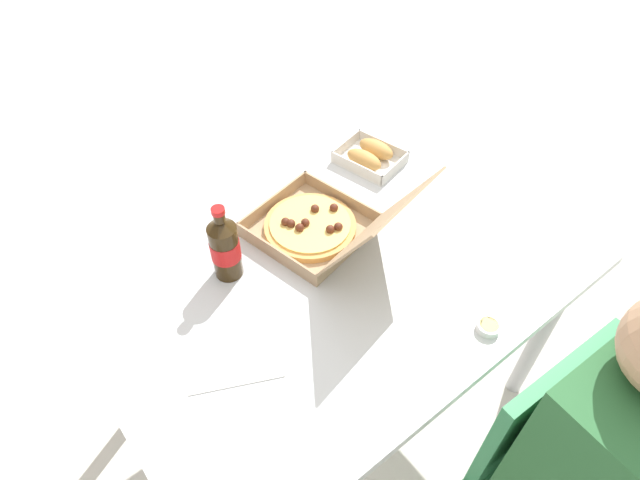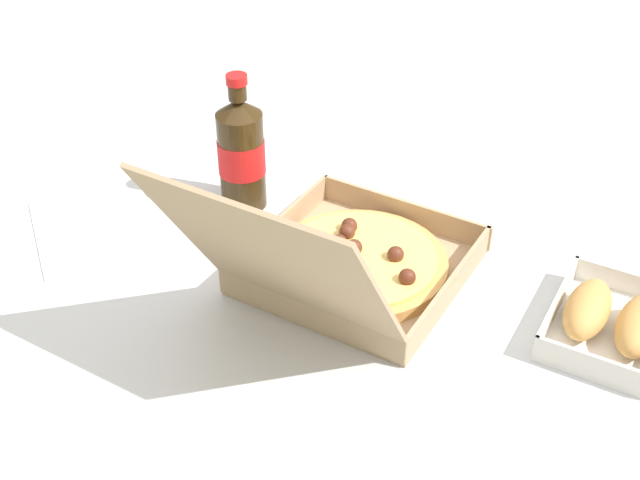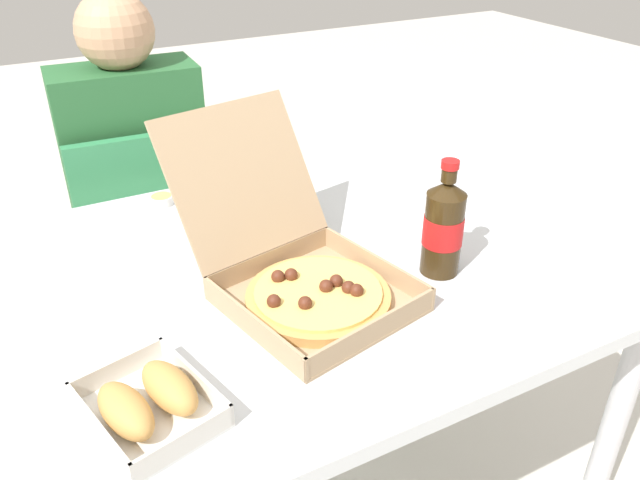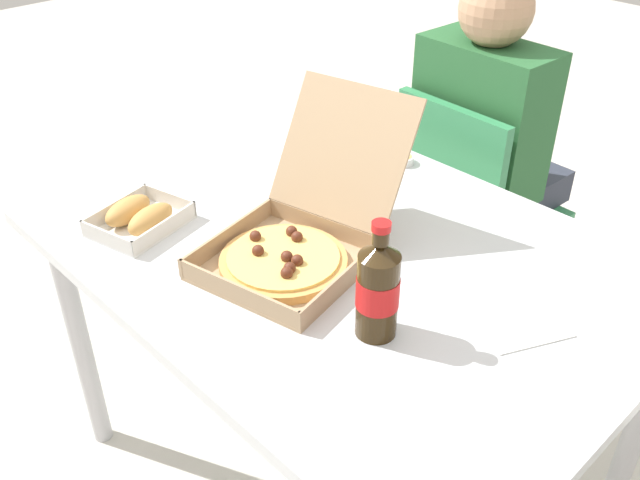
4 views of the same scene
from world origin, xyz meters
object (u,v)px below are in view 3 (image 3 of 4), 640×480
object	(u,v)px
chair	(148,239)
cola_bottle	(443,227)
pizza_box_open	(304,275)
dipping_sauce_cup	(162,199)
diner_person	(133,165)
paper_menu	(423,209)
bread_side_box	(149,402)

from	to	relation	value
chair	cola_bottle	xyz separation A→B (m)	(0.37, -0.83, 0.35)
pizza_box_open	cola_bottle	xyz separation A→B (m)	(0.26, -0.05, 0.05)
cola_bottle	dipping_sauce_cup	bearing A→B (deg)	126.46
pizza_box_open	dipping_sauce_cup	size ratio (longest dim) A/B	8.61
diner_person	paper_menu	bearing A→B (deg)	-53.63
chair	bread_side_box	xyz separation A→B (m)	(-0.20, -0.94, 0.28)
bread_side_box	cola_bottle	xyz separation A→B (m)	(0.58, 0.11, 0.07)
diner_person	cola_bottle	size ratio (longest dim) A/B	5.14
diner_person	pizza_box_open	xyz separation A→B (m)	(0.11, -0.84, 0.09)
chair	cola_bottle	bearing A→B (deg)	-65.75
pizza_box_open	bread_side_box	xyz separation A→B (m)	(-0.32, -0.16, -0.02)
cola_bottle	dipping_sauce_cup	distance (m)	0.65
bread_side_box	chair	bearing A→B (deg)	77.73
diner_person	pizza_box_open	bearing A→B (deg)	-82.57
diner_person	bread_side_box	world-z (taller)	diner_person
diner_person	pizza_box_open	distance (m)	0.85
pizza_box_open	paper_menu	xyz separation A→B (m)	(0.38, 0.17, -0.04)
chair	pizza_box_open	bearing A→B (deg)	-81.82
bread_side_box	cola_bottle	bearing A→B (deg)	11.02
cola_bottle	paper_menu	xyz separation A→B (m)	(0.12, 0.22, -0.09)
chair	pizza_box_open	distance (m)	0.84
dipping_sauce_cup	pizza_box_open	bearing A→B (deg)	-75.36
diner_person	bread_side_box	distance (m)	1.02
diner_person	paper_menu	world-z (taller)	diner_person
bread_side_box	cola_bottle	world-z (taller)	cola_bottle
chair	diner_person	xyz separation A→B (m)	(0.00, 0.06, 0.21)
bread_side_box	paper_menu	world-z (taller)	bread_side_box
chair	pizza_box_open	world-z (taller)	pizza_box_open
paper_menu	dipping_sauce_cup	xyz separation A→B (m)	(-0.51, 0.30, 0.01)
diner_person	paper_menu	size ratio (longest dim) A/B	5.48
chair	bread_side_box	world-z (taller)	chair
pizza_box_open	paper_menu	size ratio (longest dim) A/B	2.30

